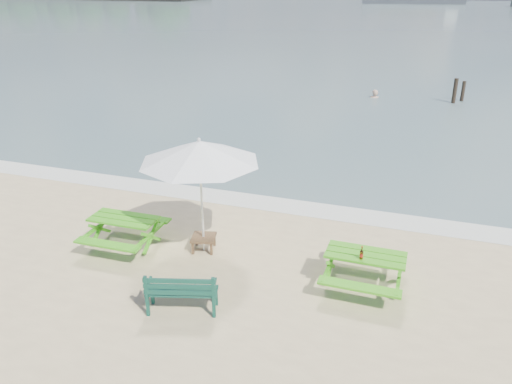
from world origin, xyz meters
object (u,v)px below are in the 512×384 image
(picnic_table_left, at_px, (125,233))
(picnic_table_right, at_px, (364,271))
(park_bench, at_px, (182,299))
(patio_umbrella, at_px, (199,152))
(side_table, at_px, (204,243))
(swimmer, at_px, (373,106))
(beer_bottle, at_px, (361,255))

(picnic_table_left, distance_m, picnic_table_right, 5.14)
(park_bench, distance_m, patio_umbrella, 2.94)
(picnic_table_left, relative_size, picnic_table_right, 1.00)
(park_bench, bearing_deg, side_table, 104.40)
(patio_umbrella, bearing_deg, swimmer, 84.08)
(beer_bottle, bearing_deg, patio_umbrella, 171.42)
(beer_bottle, bearing_deg, side_table, 171.42)
(side_table, relative_size, beer_bottle, 2.34)
(picnic_table_left, height_order, park_bench, park_bench)
(picnic_table_left, relative_size, park_bench, 1.26)
(picnic_table_right, xyz_separation_m, swimmer, (-1.71, 17.15, -0.76))
(picnic_table_right, height_order, park_bench, park_bench)
(park_bench, distance_m, swimmer, 18.99)
(swimmer, bearing_deg, picnic_table_left, -101.23)
(picnic_table_left, distance_m, beer_bottle, 5.10)
(patio_umbrella, xyz_separation_m, beer_bottle, (3.40, -0.51, -1.45))
(picnic_table_right, xyz_separation_m, park_bench, (-2.92, -1.79, -0.10))
(patio_umbrella, bearing_deg, side_table, -63.43)
(picnic_table_right, bearing_deg, beer_bottle, -106.14)
(side_table, height_order, swimmer, swimmer)
(beer_bottle, bearing_deg, swimmer, 95.43)
(park_bench, xyz_separation_m, beer_bottle, (2.86, 1.58, 0.55))
(side_table, bearing_deg, swimmer, 84.08)
(side_table, bearing_deg, park_bench, -75.60)
(picnic_table_right, relative_size, patio_umbrella, 0.55)
(picnic_table_right, xyz_separation_m, patio_umbrella, (-3.46, 0.30, 1.90))
(swimmer, bearing_deg, park_bench, -93.66)
(picnic_table_right, distance_m, park_bench, 3.43)
(picnic_table_right, relative_size, swimmer, 1.01)
(side_table, relative_size, swimmer, 0.37)
(picnic_table_left, relative_size, patio_umbrella, 0.55)
(picnic_table_left, bearing_deg, swimmer, 78.77)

